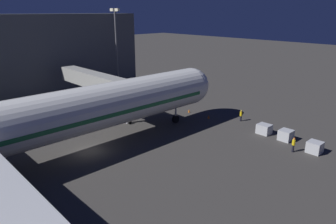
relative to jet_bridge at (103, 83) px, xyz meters
The scene contains 10 objects.
ground_plane 16.21m from the jet_bridge, 140.06° to the left, with size 320.00×320.00×0.00m, color #383533.
jet_bridge is the anchor object (origin of this frame).
apron_floodlight_mast 19.19m from the jet_bridge, 42.10° to the right, with size 2.90×0.50×17.47m.
baggage_container_near_belt 33.52m from the jet_bridge, 161.40° to the right, with size 1.69×1.64×1.44m, color #B7BABF.
baggage_container_mid_row 26.92m from the jet_bridge, 153.75° to the right, with size 1.86×1.60×1.40m, color #B7BABF.
baggage_container_far_row 29.87m from the jet_bridge, 156.64° to the right, with size 1.66×1.70×1.46m, color #B7BABF.
ground_crew_by_belt_loader 31.11m from the jet_bridge, 163.43° to the right, with size 0.40×0.40×1.93m.
ground_crew_marshaller_fwd 23.41m from the jet_bridge, 142.89° to the right, with size 0.40×0.40×1.85m.
traffic_cone_nose_port 18.57m from the jet_bridge, 141.22° to the right, with size 0.36×0.36×0.55m, color orange.
traffic_cone_nose_starboard 15.55m from the jet_bridge, 130.39° to the right, with size 0.36×0.36×0.55m, color orange.
Camera 1 is at (-33.12, 17.51, 16.93)m, focal length 33.42 mm.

